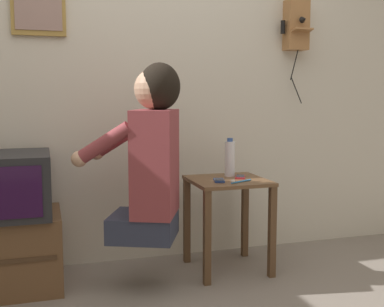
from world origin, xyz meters
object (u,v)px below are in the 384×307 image
(person, at_px, (151,153))
(cell_phone_held, at_px, (219,180))
(water_bottle, at_px, (230,158))
(television, at_px, (3,185))
(wall_phone_antique, at_px, (296,24))
(cell_phone_spare, at_px, (240,177))
(toothbrush, at_px, (240,181))

(person, height_order, cell_phone_held, person)
(person, distance_m, water_bottle, 0.64)
(television, distance_m, wall_phone_antique, 2.20)
(wall_phone_antique, distance_m, cell_phone_held, 1.29)
(wall_phone_antique, xyz_separation_m, cell_phone_held, (-0.71, -0.37, -1.01))
(cell_phone_spare, bearing_deg, cell_phone_held, -130.02)
(water_bottle, bearing_deg, toothbrush, -97.02)
(television, bearing_deg, water_bottle, 1.55)
(person, relative_size, television, 1.87)
(television, bearing_deg, wall_phone_antique, 7.17)
(wall_phone_antique, relative_size, cell_phone_held, 5.65)
(cell_phone_spare, relative_size, water_bottle, 0.56)
(television, distance_m, cell_phone_spare, 1.41)
(television, xyz_separation_m, cell_phone_spare, (1.41, -0.04, -0.02))
(cell_phone_held, relative_size, cell_phone_spare, 0.98)
(toothbrush, bearing_deg, cell_phone_held, 28.31)
(person, bearing_deg, water_bottle, -41.90)
(cell_phone_held, xyz_separation_m, water_bottle, (0.13, 0.16, 0.11))
(television, distance_m, water_bottle, 1.37)
(wall_phone_antique, distance_m, toothbrush, 1.26)
(cell_phone_held, bearing_deg, cell_phone_spare, 39.94)
(television, bearing_deg, toothbrush, -8.47)
(person, distance_m, wall_phone_antique, 1.49)
(wall_phone_antique, bearing_deg, toothbrush, -143.59)
(wall_phone_antique, height_order, cell_phone_spare, wall_phone_antique)
(cell_phone_spare, height_order, water_bottle, water_bottle)
(person, height_order, cell_phone_spare, person)
(television, distance_m, toothbrush, 1.36)
(cell_phone_spare, xyz_separation_m, water_bottle, (-0.04, 0.08, 0.11))
(wall_phone_antique, relative_size, cell_phone_spare, 5.56)
(person, height_order, toothbrush, person)
(person, xyz_separation_m, wall_phone_antique, (1.15, 0.47, 0.82))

